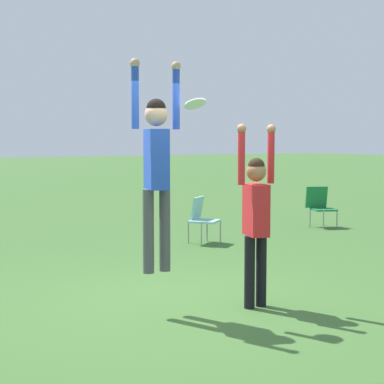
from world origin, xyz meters
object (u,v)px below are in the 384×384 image
(camping_chair_2, at_px, (320,204))
(person_defending, at_px, (256,212))
(person_jumping, at_px, (156,159))
(camping_chair_4, at_px, (201,216))
(frisbee, at_px, (195,104))

(camping_chair_2, bearing_deg, person_defending, 64.30)
(person_jumping, relative_size, person_defending, 1.10)
(person_defending, distance_m, camping_chair_4, 4.57)
(person_jumping, distance_m, frisbee, 0.73)
(camping_chair_2, xyz_separation_m, camping_chair_4, (-3.38, -0.35, 0.00))
(person_jumping, distance_m, person_defending, 1.28)
(person_defending, relative_size, camping_chair_4, 2.45)
(person_jumping, xyz_separation_m, frisbee, (0.39, -0.17, 0.59))
(frisbee, bearing_deg, camping_chair_2, 34.30)
(camping_chair_4, bearing_deg, person_defending, 26.41)
(frisbee, bearing_deg, person_defending, -17.54)
(person_jumping, xyz_separation_m, camping_chair_4, (3.13, 3.66, -1.18))
(camping_chair_2, bearing_deg, camping_chair_4, 31.32)
(person_jumping, xyz_separation_m, person_defending, (1.07, -0.38, -0.59))
(frisbee, height_order, camping_chair_4, frisbee)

